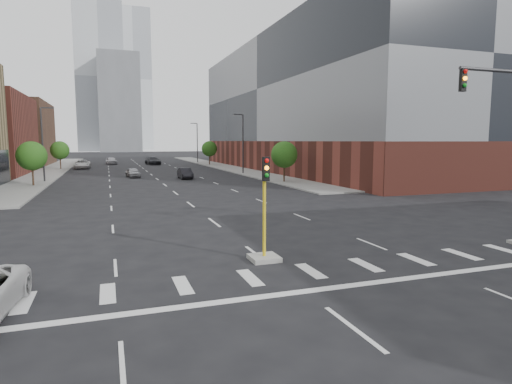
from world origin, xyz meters
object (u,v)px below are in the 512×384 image
car_deep_right (153,161)px  car_distant (111,161)px  median_traffic_signal (264,238)px  car_mid_right (185,173)px  car_near_left (133,173)px  car_far_left (82,164)px

car_deep_right → car_distant: 9.47m
median_traffic_signal → car_mid_right: median_traffic_signal is taller
car_deep_right → car_distant: car_deep_right is taller
car_near_left → car_distant: car_distant is taller
median_traffic_signal → car_mid_right: 40.64m
car_deep_right → car_mid_right: bearing=-98.7°
car_far_left → car_deep_right: car_deep_right is taller
median_traffic_signal → car_distant: 81.08m
car_mid_right → car_distant: car_distant is taller
car_near_left → car_mid_right: size_ratio=0.90×
median_traffic_signal → car_deep_right: 76.45m
car_mid_right → car_far_left: size_ratio=0.76×
median_traffic_signal → car_distant: bearing=93.8°
median_traffic_signal → car_far_left: size_ratio=0.76×
car_mid_right → car_near_left: bearing=145.2°
car_far_left → car_deep_right: size_ratio=1.01×
median_traffic_signal → car_deep_right: size_ratio=0.76×
car_distant → car_near_left: bearing=-94.7°
car_near_left → car_far_left: size_ratio=0.68×
car_near_left → car_deep_right: car_deep_right is taller
car_mid_right → car_distant: 41.41m
car_near_left → car_far_left: bearing=101.4°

